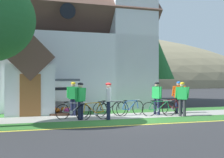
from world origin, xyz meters
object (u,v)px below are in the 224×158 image
object	(u,v)px
bicycle_black	(171,107)
cyclist_in_red_jersey	(108,98)
roadside_conifer	(150,50)
bicycle_yellow	(73,111)
cyclist_in_orange_jersey	(157,95)
cyclist_in_yellow_jersey	(73,96)
cyclist_in_blue_jersey	(80,98)
cyclist_in_white_jersey	(182,96)
cyclist_in_green_jersey	(179,94)
bicycle_blue	(130,108)
church_sign	(61,91)
bicycle_silver	(110,108)
bicycle_red	(94,111)
bicycle_orange	(159,109)

from	to	relation	value
bicycle_black	cyclist_in_red_jersey	size ratio (longest dim) A/B	1.06
roadside_conifer	bicycle_yellow	bearing A→B (deg)	-133.01
cyclist_in_orange_jersey	cyclist_in_yellow_jersey	bearing A→B (deg)	168.54
cyclist_in_red_jersey	roadside_conifer	xyz separation A→B (m)	(6.34, 9.28, 3.33)
cyclist_in_red_jersey	cyclist_in_blue_jersey	bearing A→B (deg)	167.07
bicycle_black	cyclist_in_white_jersey	distance (m)	1.22
cyclist_in_blue_jersey	cyclist_in_green_jersey	distance (m)	5.64
bicycle_blue	cyclist_in_blue_jersey	world-z (taller)	cyclist_in_blue_jersey
church_sign	cyclist_in_green_jersey	world-z (taller)	church_sign
church_sign	bicycle_yellow	bearing A→B (deg)	-83.32
bicycle_silver	bicycle_black	world-z (taller)	bicycle_black
cyclist_in_blue_jersey	cyclist_in_green_jersey	bearing A→B (deg)	9.97
church_sign	bicycle_blue	world-z (taller)	church_sign
bicycle_black	cyclist_in_red_jersey	xyz separation A→B (m)	(-3.79, -1.13, 0.60)
bicycle_black	cyclist_in_orange_jersey	bearing A→B (deg)	-173.19
roadside_conifer	cyclist_in_green_jersey	bearing A→B (deg)	-104.07
cyclist_in_orange_jersey	roadside_conifer	distance (m)	9.53
bicycle_red	roadside_conifer	distance (m)	12.08
bicycle_yellow	cyclist_in_orange_jersey	bearing A→B (deg)	1.55
bicycle_red	cyclist_in_green_jersey	bearing A→B (deg)	11.76
cyclist_in_orange_jersey	bicycle_red	bearing A→B (deg)	-167.23
cyclist_in_white_jersey	cyclist_in_red_jersey	xyz separation A→B (m)	(-3.83, -0.08, -0.01)
bicycle_red	bicycle_yellow	xyz separation A→B (m)	(-0.85, 0.68, -0.01)
bicycle_black	roadside_conifer	xyz separation A→B (m)	(2.54, 8.15, 3.94)
bicycle_orange	bicycle_black	xyz separation A→B (m)	(1.01, 0.61, 0.01)
cyclist_in_green_jersey	bicycle_red	bearing A→B (deg)	-168.24
bicycle_silver	church_sign	bearing A→B (deg)	137.26
church_sign	bicycle_black	bearing A→B (deg)	-20.60
bicycle_red	roadside_conifer	world-z (taller)	roadside_conifer
roadside_conifer	bicycle_black	bearing A→B (deg)	-107.34
church_sign	cyclist_in_blue_jersey	bearing A→B (deg)	-80.04
bicycle_black	bicycle_blue	bearing A→B (deg)	179.58
bicycle_orange	cyclist_in_red_jersey	world-z (taller)	cyclist_in_red_jersey
bicycle_blue	bicycle_black	world-z (taller)	bicycle_black
bicycle_blue	bicycle_black	size ratio (longest dim) A/B	0.95
bicycle_silver	cyclist_in_blue_jersey	bearing A→B (deg)	-150.26
bicycle_red	bicycle_black	world-z (taller)	bicycle_red
bicycle_silver	roadside_conifer	size ratio (longest dim) A/B	0.26
bicycle_black	cyclist_in_green_jersey	distance (m)	0.84
bicycle_blue	bicycle_yellow	bearing A→B (deg)	-175.35
cyclist_in_orange_jersey	cyclist_in_green_jersey	distance (m)	1.43
bicycle_red	cyclist_in_orange_jersey	xyz separation A→B (m)	(3.53, 0.80, 0.62)
church_sign	roadside_conifer	bearing A→B (deg)	36.91
bicycle_blue	roadside_conifer	bearing A→B (deg)	59.21
church_sign	bicycle_black	world-z (taller)	church_sign
bicycle_blue	cyclist_in_blue_jersey	size ratio (longest dim) A/B	1.00
bicycle_red	roadside_conifer	size ratio (longest dim) A/B	0.25
church_sign	bicycle_blue	size ratio (longest dim) A/B	1.21
cyclist_in_red_jersey	bicycle_red	bearing A→B (deg)	159.81
cyclist_in_green_jersey	roadside_conifer	distance (m)	8.91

